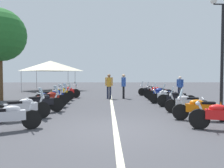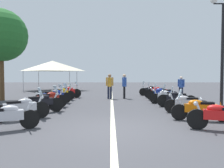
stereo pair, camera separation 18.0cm
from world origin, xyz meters
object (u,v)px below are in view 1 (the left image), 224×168
at_px(motorcycle_left_row_5, 59,94).
at_px(bystander_4, 180,86).
at_px(motorcycle_left_row_3, 49,99).
at_px(motorcycle_left_row_6, 67,92).
at_px(motorcycle_right_row_0, 223,116).
at_px(street_lamp_twin_globe, 223,35).
at_px(motorcycle_right_row_5, 161,94).
at_px(motorcycle_left_row_0, 6,117).
at_px(motorcycle_left_row_2, 41,103).
at_px(bystander_2, 124,84).
at_px(motorcycle_right_row_2, 187,103).
at_px(motorcycle_right_row_4, 166,96).
at_px(event_tent, 51,66).
at_px(traffic_cone_0, 221,109).
at_px(motorcycle_right_row_6, 157,92).
at_px(motorcycle_right_row_3, 176,98).
at_px(motorcycle_right_row_1, 201,109).
at_px(motorcycle_left_row_1, 22,108).
at_px(bystander_0, 109,84).
at_px(motorcycle_right_row_7, 151,90).
at_px(motorcycle_left_row_4, 54,96).

height_order(motorcycle_left_row_5, bystander_4, bystander_4).
xyz_separation_m(motorcycle_left_row_3, motorcycle_left_row_6, (4.64, -0.02, -0.00)).
height_order(motorcycle_right_row_0, street_lamp_twin_globe, street_lamp_twin_globe).
bearing_deg(motorcycle_right_row_5, motorcycle_left_row_0, 69.90).
distance_m(motorcycle_left_row_0, bystander_4, 12.31).
distance_m(motorcycle_left_row_2, bystander_2, 7.14).
bearing_deg(motorcycle_left_row_0, motorcycle_right_row_2, -3.41).
bearing_deg(motorcycle_right_row_4, event_tent, -33.17).
height_order(motorcycle_right_row_5, traffic_cone_0, motorcycle_right_row_5).
distance_m(motorcycle_right_row_6, event_tent, 12.68).
xyz_separation_m(motorcycle_right_row_5, motorcycle_right_row_6, (1.56, -0.10, 0.01)).
distance_m(motorcycle_left_row_6, event_tent, 8.65).
xyz_separation_m(motorcycle_right_row_4, bystander_4, (2.96, -1.79, 0.47)).
xyz_separation_m(motorcycle_right_row_3, motorcycle_right_row_4, (1.40, 0.12, -0.02)).
xyz_separation_m(motorcycle_right_row_0, traffic_cone_0, (2.35, -1.16, -0.17)).
xyz_separation_m(motorcycle_right_row_0, motorcycle_right_row_6, (9.13, -0.08, 0.02)).
height_order(motorcycle_left_row_2, motorcycle_right_row_1, motorcycle_left_row_2).
bearing_deg(motorcycle_left_row_3, motorcycle_right_row_2, -50.82).
relative_size(motorcycle_left_row_1, bystander_4, 1.21).
bearing_deg(event_tent, motorcycle_right_row_2, -145.32).
bearing_deg(street_lamp_twin_globe, motorcycle_left_row_5, 62.80).
bearing_deg(street_lamp_twin_globe, motorcycle_right_row_3, 51.88).
bearing_deg(bystander_2, motorcycle_right_row_6, -166.92).
bearing_deg(motorcycle_right_row_1, street_lamp_twin_globe, -121.06).
xyz_separation_m(motorcycle_right_row_1, bystander_0, (7.32, 3.39, 0.58)).
bearing_deg(motorcycle_right_row_0, traffic_cone_0, -97.25).
bearing_deg(motorcycle_right_row_7, traffic_cone_0, 116.47).
xyz_separation_m(motorcycle_right_row_2, bystander_0, (5.80, 3.43, 0.58)).
relative_size(motorcycle_right_row_6, bystander_4, 1.33).
xyz_separation_m(motorcycle_left_row_1, bystander_0, (7.16, -3.33, 0.57)).
height_order(motorcycle_left_row_3, motorcycle_left_row_6, motorcycle_left_row_3).
height_order(motorcycle_left_row_6, bystander_2, bystander_2).
bearing_deg(motorcycle_right_row_1, motorcycle_right_row_2, -79.02).
distance_m(motorcycle_left_row_5, motorcycle_right_row_4, 6.84).
height_order(motorcycle_right_row_3, motorcycle_right_row_7, motorcycle_right_row_3).
height_order(motorcycle_left_row_4, motorcycle_right_row_2, motorcycle_left_row_4).
bearing_deg(traffic_cone_0, motorcycle_right_row_5, 12.84).
height_order(motorcycle_right_row_3, bystander_4, bystander_4).
height_order(motorcycle_right_row_2, motorcycle_right_row_6, motorcycle_right_row_6).
height_order(motorcycle_right_row_2, event_tent, event_tent).
height_order(motorcycle_left_row_2, motorcycle_right_row_6, motorcycle_left_row_2).
bearing_deg(motorcycle_left_row_0, street_lamp_twin_globe, -5.72).
relative_size(motorcycle_right_row_3, event_tent, 0.38).
bearing_deg(motorcycle_left_row_1, motorcycle_right_row_0, -45.22).
height_order(motorcycle_left_row_3, motorcycle_right_row_0, motorcycle_left_row_3).
height_order(motorcycle_left_row_5, motorcycle_right_row_2, motorcycle_left_row_5).
height_order(motorcycle_left_row_4, traffic_cone_0, motorcycle_left_row_4).
bearing_deg(motorcycle_left_row_6, bystander_2, -31.60).
bearing_deg(event_tent, motorcycle_right_row_5, -134.05).
height_order(motorcycle_left_row_0, motorcycle_left_row_4, motorcycle_left_row_4).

